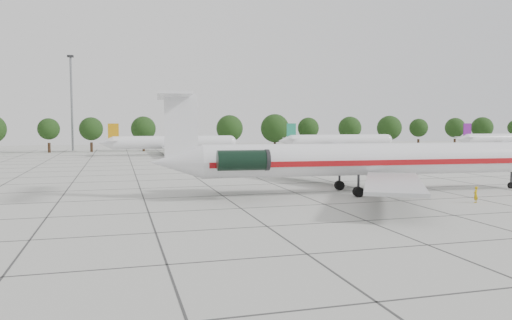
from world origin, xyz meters
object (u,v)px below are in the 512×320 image
at_px(ground_crew, 476,195).
at_px(floodlight_mast, 71,98).
at_px(main_airliner, 355,159).
at_px(bg_airliner_c, 172,143).
at_px(bg_airliner_d, 339,141).
at_px(bg_airliner_e, 507,139).

relative_size(ground_crew, floodlight_mast, 0.06).
distance_m(main_airliner, bg_airliner_c, 70.23).
height_order(ground_crew, bg_airliner_c, bg_airliner_c).
bearing_deg(main_airliner, bg_airliner_d, 70.63).
xyz_separation_m(main_airliner, ground_crew, (8.09, -9.02, -2.89)).
xyz_separation_m(bg_airliner_c, floodlight_mast, (-24.00, 24.77, 11.37)).
height_order(bg_airliner_c, bg_airliner_d, same).
relative_size(main_airliner, bg_airliner_c, 1.57).
distance_m(bg_airliner_e, floodlight_mast, 121.32).
bearing_deg(bg_airliner_e, bg_airliner_c, 179.71).
bearing_deg(bg_airliner_c, bg_airliner_e, -0.29).
relative_size(bg_airliner_c, bg_airliner_e, 1.00).
height_order(bg_airliner_d, floodlight_mast, floodlight_mast).
height_order(ground_crew, bg_airliner_d, bg_airliner_d).
distance_m(ground_crew, floodlight_mast, 112.85).
bearing_deg(main_airliner, ground_crew, -43.65).
bearing_deg(main_airliner, bg_airliner_c, 104.34).
bearing_deg(bg_airliner_d, ground_crew, -106.21).
distance_m(main_airliner, bg_airliner_d, 77.48).
bearing_deg(bg_airliner_c, main_airliner, -80.13).
relative_size(ground_crew, bg_airliner_e, 0.06).
height_order(ground_crew, floodlight_mast, floodlight_mast).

